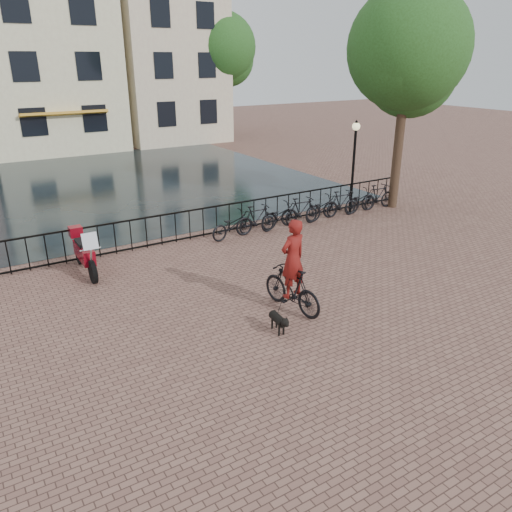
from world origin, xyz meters
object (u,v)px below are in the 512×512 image
lamp_post (354,151)px  motorcycle (84,248)px  cyclist (292,271)px  dog (278,322)px

lamp_post → motorcycle: size_ratio=1.66×
cyclist → dog: 1.34m
cyclist → motorcycle: 6.07m
cyclist → motorcycle: (-3.63, 4.86, -0.27)m
dog → lamp_post: bearing=45.1°
dog → cyclist: bearing=44.8°
dog → motorcycle: motorcycle is taller
cyclist → motorcycle: size_ratio=1.28×
lamp_post → cyclist: (-6.73, -5.46, -1.37)m
motorcycle → lamp_post: bearing=3.8°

